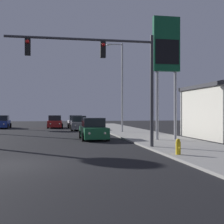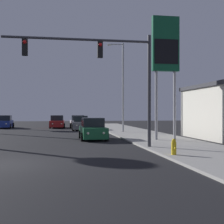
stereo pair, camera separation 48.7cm
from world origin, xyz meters
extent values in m
plane|color=black|center=(0.00, 0.00, 0.00)|extent=(120.00, 120.00, 0.00)
cube|color=gray|center=(9.50, 10.00, 0.06)|extent=(5.00, 60.00, 0.12)
cube|color=#B7B7BC|center=(4.56, 29.51, 0.58)|extent=(1.95, 4.26, 0.80)
cube|color=black|center=(4.56, 29.66, 1.33)|extent=(1.67, 2.06, 0.70)
cylinder|color=black|center=(3.66, 28.21, 0.32)|extent=(0.24, 0.64, 0.64)
cylinder|color=black|center=(5.46, 28.21, 0.32)|extent=(0.24, 0.64, 0.64)
cylinder|color=black|center=(3.66, 30.81, 0.32)|extent=(0.24, 0.64, 0.64)
cylinder|color=black|center=(5.46, 30.81, 0.32)|extent=(0.24, 0.64, 0.64)
sphere|color=#F2EACC|center=(4.00, 27.39, 0.63)|extent=(0.18, 0.18, 0.18)
sphere|color=#F2EACC|center=(5.12, 27.39, 0.63)|extent=(0.18, 0.18, 0.18)
cube|color=navy|center=(-5.03, 29.63, 0.58)|extent=(1.92, 4.25, 0.80)
cube|color=black|center=(-5.03, 29.78, 1.33)|extent=(1.66, 2.05, 0.70)
cylinder|color=black|center=(-4.13, 28.33, 0.32)|extent=(0.24, 0.64, 0.64)
cylinder|color=black|center=(-4.13, 30.93, 0.32)|extent=(0.24, 0.64, 0.64)
sphere|color=#F2EACC|center=(-4.48, 27.51, 0.63)|extent=(0.18, 0.18, 0.18)
cube|color=#195933|center=(4.70, 10.74, 0.58)|extent=(1.85, 4.22, 0.80)
cube|color=black|center=(4.70, 10.89, 1.33)|extent=(1.62, 2.02, 0.70)
cylinder|color=black|center=(3.80, 9.44, 0.32)|extent=(0.24, 0.64, 0.64)
cylinder|color=black|center=(5.60, 9.44, 0.32)|extent=(0.24, 0.64, 0.64)
cylinder|color=black|center=(3.80, 12.05, 0.32)|extent=(0.24, 0.64, 0.64)
cylinder|color=black|center=(5.60, 12.05, 0.32)|extent=(0.24, 0.64, 0.64)
sphere|color=#F2EACC|center=(4.14, 8.62, 0.63)|extent=(0.18, 0.18, 0.18)
sphere|color=#F2EACC|center=(5.26, 8.62, 0.63)|extent=(0.18, 0.18, 0.18)
cube|color=slate|center=(4.57, 23.44, 0.58)|extent=(1.96, 4.27, 0.80)
cube|color=black|center=(4.57, 23.59, 1.33)|extent=(1.68, 2.06, 0.70)
cylinder|color=black|center=(3.67, 22.14, 0.32)|extent=(0.24, 0.64, 0.64)
cylinder|color=black|center=(5.47, 22.14, 0.32)|extent=(0.24, 0.64, 0.64)
cylinder|color=black|center=(3.67, 24.75, 0.32)|extent=(0.24, 0.64, 0.64)
cylinder|color=black|center=(5.47, 24.75, 0.32)|extent=(0.24, 0.64, 0.64)
sphere|color=#F2EACC|center=(4.01, 21.32, 0.63)|extent=(0.18, 0.18, 0.18)
sphere|color=#F2EACC|center=(5.13, 21.32, 0.63)|extent=(0.18, 0.18, 0.18)
cube|color=maroon|center=(1.82, 28.87, 0.58)|extent=(1.96, 4.26, 0.80)
cube|color=black|center=(1.82, 29.02, 1.33)|extent=(1.67, 2.06, 0.70)
cylinder|color=black|center=(0.92, 27.57, 0.32)|extent=(0.24, 0.64, 0.64)
cylinder|color=black|center=(2.72, 27.57, 0.32)|extent=(0.24, 0.64, 0.64)
cylinder|color=black|center=(0.92, 30.17, 0.32)|extent=(0.24, 0.64, 0.64)
cylinder|color=black|center=(2.72, 30.17, 0.32)|extent=(0.24, 0.64, 0.64)
sphere|color=#F2EACC|center=(1.26, 26.75, 0.63)|extent=(0.18, 0.18, 0.18)
sphere|color=#F2EACC|center=(2.38, 26.75, 0.63)|extent=(0.18, 0.18, 0.18)
cylinder|color=#38383D|center=(7.34, 4.33, 3.37)|extent=(0.20, 0.20, 6.50)
cylinder|color=#38383D|center=(3.20, 4.33, 6.22)|extent=(8.28, 0.14, 0.14)
cube|color=black|center=(4.44, 4.33, 5.67)|extent=(0.30, 0.24, 0.90)
sphere|color=red|center=(4.44, 4.19, 5.94)|extent=(0.20, 0.20, 0.20)
cube|color=black|center=(0.30, 4.33, 5.67)|extent=(0.30, 0.24, 0.90)
sphere|color=red|center=(0.30, 4.19, 5.94)|extent=(0.20, 0.20, 0.20)
cylinder|color=#99999E|center=(8.52, 17.76, 4.62)|extent=(0.18, 0.18, 9.00)
cylinder|color=#99999E|center=(7.82, 17.76, 8.97)|extent=(1.40, 0.10, 0.10)
ellipsoid|color=silver|center=(7.12, 17.76, 8.92)|extent=(0.50, 0.24, 0.20)
cylinder|color=#99999E|center=(9.11, 8.59, 2.62)|extent=(0.20, 0.20, 5.00)
cylinder|color=#99999E|center=(10.51, 8.59, 2.62)|extent=(0.20, 0.20, 5.00)
cube|color=#0F4C2D|center=(9.81, 8.59, 7.12)|extent=(2.00, 0.40, 4.00)
cube|color=black|center=(9.81, 8.38, 6.52)|extent=(1.80, 0.03, 1.80)
cylinder|color=gold|center=(7.51, 0.80, 0.42)|extent=(0.24, 0.24, 0.60)
sphere|color=gold|center=(7.51, 0.80, 0.78)|extent=(0.20, 0.20, 0.20)
cylinder|color=gold|center=(7.51, 0.63, 0.45)|extent=(0.08, 0.10, 0.08)
camera|label=1|loc=(1.71, -13.15, 2.15)|focal=50.00mm
camera|label=2|loc=(2.19, -13.24, 2.15)|focal=50.00mm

